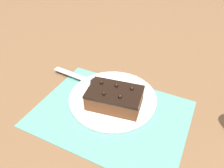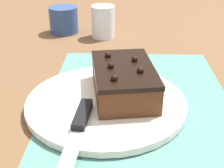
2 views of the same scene
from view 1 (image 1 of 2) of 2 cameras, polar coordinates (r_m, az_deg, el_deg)
The scene contains 5 objects.
ground_plane at distance 0.68m, azimuth -0.35°, elevation -7.78°, with size 3.00×3.00×0.00m, color brown.
placemat_woven at distance 0.68m, azimuth -0.35°, elevation -7.67°, with size 0.46×0.34×0.00m, color slate.
cake_plate at distance 0.72m, azimuth 0.23°, elevation -3.67°, with size 0.29×0.29×0.01m.
chocolate_cake at distance 0.67m, azimuth 0.56°, elevation -3.57°, with size 0.18×0.13×0.07m.
serving_knife at distance 0.78m, azimuth -5.40°, elevation 0.84°, with size 0.25×0.04×0.01m.
Camera 1 is at (0.21, -0.42, 0.49)m, focal length 35.00 mm.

